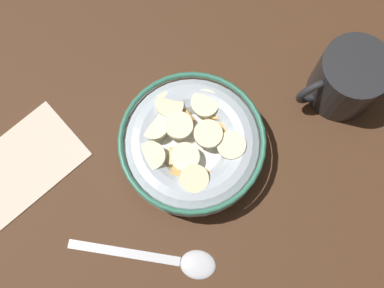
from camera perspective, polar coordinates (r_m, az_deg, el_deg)
name	(u,v)px	position (r cm, az deg, el deg)	size (l,w,h in cm)	color
ground_plane	(192,153)	(57.07, 0.00, -1.07)	(96.24, 96.24, 2.00)	#472B19
cereal_bowl	(192,145)	(53.61, -0.03, -0.09)	(16.12, 16.12, 5.03)	#B2BCC6
spoon	(175,261)	(54.01, -2.07, -13.65)	(15.26, 10.06, 0.80)	silver
coffee_mug	(347,80)	(57.63, 17.83, 7.26)	(10.29, 7.78, 7.54)	#262628
folded_napkin	(18,168)	(58.98, -19.87, -2.68)	(14.72, 8.83, 0.30)	beige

